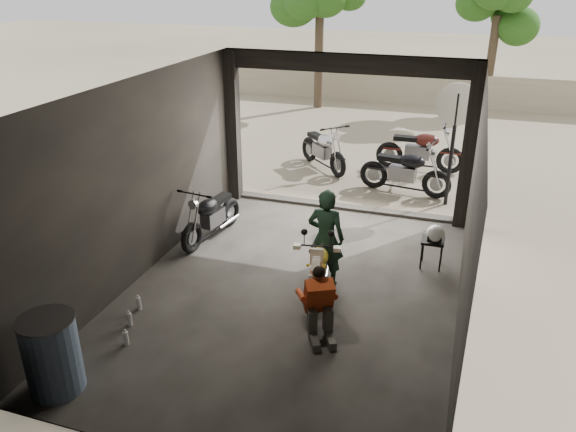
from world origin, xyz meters
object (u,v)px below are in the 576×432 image
Objects in this scene: left_bike at (211,212)px; oil_drum at (52,356)px; outside_bike_a at (323,146)px; stool at (433,244)px; main_bike at (320,262)px; outside_bike_c at (405,167)px; rider at (326,238)px; mechanic at (320,307)px; sign_post at (455,124)px; outside_bike_b at (420,146)px; helmet at (435,233)px.

left_bike reaches higher than oil_drum.
stool is (3.06, -4.38, -0.16)m from outside_bike_a.
oil_drum is at bearing -141.26° from outside_bike_a.
outside_bike_c reaches higher than main_bike.
stool is at bearing -145.36° from rider.
outside_bike_c reaches higher than stool.
rider is 1.53m from mechanic.
left_bike is 4.65m from outside_bike_c.
sign_post is (1.66, 4.27, 1.25)m from main_bike.
main_bike is 0.84× the size of outside_bike_b.
helmet is at bearing -100.42° from outside_bike_a.
mechanic is at bearing 35.71° from oil_drum.
helmet reaches higher than stool.
left_bike is at bearing -146.98° from outside_bike_a.
oil_drum is (-3.26, -9.48, -0.14)m from outside_bike_b.
oil_drum is at bearing -142.95° from helmet.
stool is at bearing 30.20° from main_bike.
sign_post is at bearing 49.49° from mechanic.
mechanic is at bearing -32.66° from left_bike.
mechanic is (0.34, -1.20, -0.02)m from main_bike.
outside_bike_b is 10.03m from oil_drum.
outside_bike_a reaches higher than stool.
outside_bike_c reaches higher than helmet.
mechanic is at bearing -128.53° from sign_post.
main_bike is 0.98× the size of left_bike.
outside_bike_c reaches higher than mechanic.
outside_bike_a is 3.63m from sign_post.
rider is at bearing -12.44° from left_bike.
sign_post reaches higher than main_bike.
outside_bike_b reaches higher than helmet.
sign_post is at bearing 59.08° from main_bike.
outside_bike_b is 7.54m from mechanic.
helmet is 3.19m from sign_post.
outside_bike_b is 5.92× the size of helmet.
stool is 6.02m from oil_drum.
sign_post is at bearing -70.15° from outside_bike_a.
outside_bike_b is 1.88× the size of oil_drum.
main_bike is 2.07m from helmet.
rider is at bearing 54.78° from oil_drum.
mechanic is at bearing -120.68° from outside_bike_a.
outside_bike_a is at bearing 83.93° from oil_drum.
rider is 1.94m from stool.
outside_bike_a is at bearing 104.78° from outside_bike_b.
left_bike is at bearing 111.99° from mechanic.
outside_bike_a is 0.95× the size of outside_bike_b.
left_bike reaches higher than helmet.
main_bike is 0.87× the size of outside_bike_c.
stool is (0.74, -4.98, -0.19)m from outside_bike_b.
helmet is at bearing -115.55° from sign_post.
outside_bike_a is 2.39m from outside_bike_b.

